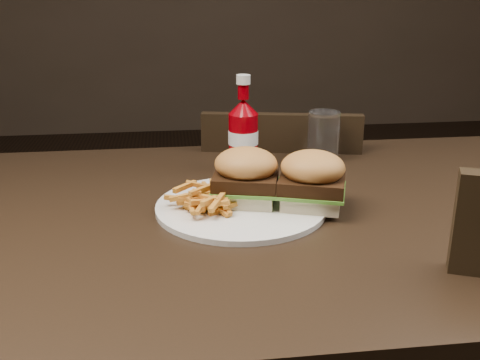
{
  "coord_description": "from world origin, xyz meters",
  "views": [
    {
      "loc": [
        -0.21,
        -0.87,
        1.12
      ],
      "look_at": [
        -0.1,
        0.01,
        0.8
      ],
      "focal_mm": 42.0,
      "sensor_mm": 36.0,
      "label": 1
    }
  ],
  "objects": [
    {
      "name": "ketchup_bottle",
      "position": [
        -0.07,
        0.2,
        0.81
      ],
      "size": [
        0.08,
        0.08,
        0.12
      ],
      "primitive_type": "cylinder",
      "rotation": [
        0.0,
        0.0,
        -0.37
      ],
      "color": "#7B0007",
      "rests_on": "dining_table"
    },
    {
      "name": "sandwich_half_b",
      "position": [
        0.02,
        -0.02,
        0.77
      ],
      "size": [
        0.12,
        0.12,
        0.02
      ],
      "primitive_type": "cube",
      "rotation": [
        0.0,
        0.0,
        -0.33
      ],
      "color": "beige",
      "rests_on": "plate"
    },
    {
      "name": "tumbler",
      "position": [
        0.11,
        0.25,
        0.81
      ],
      "size": [
        0.08,
        0.08,
        0.11
      ],
      "primitive_type": "cylinder",
      "rotation": [
        0.0,
        0.0,
        0.29
      ],
      "color": "white",
      "rests_on": "dining_table"
    },
    {
      "name": "sandwich_half_a",
      "position": [
        -0.09,
        0.01,
        0.77
      ],
      "size": [
        0.11,
        0.11,
        0.02
      ],
      "primitive_type": "cube",
      "rotation": [
        0.0,
        0.0,
        -0.24
      ],
      "color": "beige",
      "rests_on": "plate"
    },
    {
      "name": "chair_far",
      "position": [
        0.07,
        0.5,
        0.43
      ],
      "size": [
        0.45,
        0.45,
        0.04
      ],
      "primitive_type": "cube",
      "rotation": [
        0.0,
        0.0,
        2.95
      ],
      "color": "black",
      "rests_on": "ground"
    },
    {
      "name": "dining_table",
      "position": [
        0.0,
        0.0,
        0.73
      ],
      "size": [
        1.2,
        0.8,
        0.04
      ],
      "primitive_type": "cube",
      "color": "black",
      "rests_on": "ground"
    },
    {
      "name": "plate",
      "position": [
        -0.1,
        0.0,
        0.76
      ],
      "size": [
        0.29,
        0.29,
        0.01
      ],
      "primitive_type": "cylinder",
      "color": "white",
      "rests_on": "dining_table"
    },
    {
      "name": "fries_pile",
      "position": [
        -0.16,
        -0.01,
        0.78
      ],
      "size": [
        0.11,
        0.11,
        0.04
      ],
      "primitive_type": null,
      "rotation": [
        0.0,
        0.0,
        0.17
      ],
      "color": "orange",
      "rests_on": "plate"
    }
  ]
}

